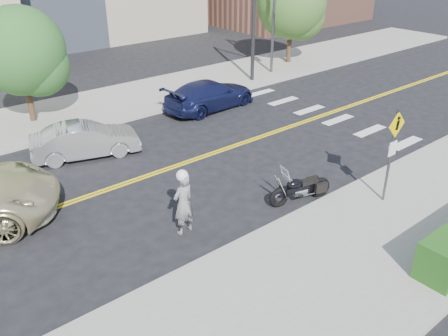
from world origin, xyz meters
TOP-DOWN VIEW (x-y plane):
  - ground_plane at (0.00, 0.00)m, footprint 120.00×120.00m
  - sidewalk_near at (0.00, -7.50)m, footprint 60.00×5.00m
  - sidewalk_far at (0.00, 7.50)m, footprint 60.00×5.00m
  - lamp_post at (12.00, 6.50)m, footprint 0.16×0.16m
  - pedestrian_sign at (4.20, -6.31)m, footprint 0.78×0.08m
  - motorcyclist at (-1.46, -3.61)m, footprint 0.72×0.52m
  - motorcycle at (2.35, -4.52)m, footprint 2.21×1.16m
  - parked_car_silver at (-1.37, 2.85)m, footprint 4.16×2.50m
  - parked_car_blue at (5.50, 4.07)m, footprint 4.84×2.24m
  - tree_far_a at (-1.70, 7.53)m, footprint 3.69×3.69m
  - tree_far_b at (14.47, 7.46)m, footprint 4.18×4.18m

SIDE VIEW (x-z plane):
  - ground_plane at x=0.00m, z-range 0.00..0.00m
  - sidewalk_near at x=0.00m, z-range 0.00..0.15m
  - sidewalk_far at x=0.00m, z-range 0.00..0.15m
  - motorcycle at x=2.35m, z-range 0.00..1.29m
  - parked_car_silver at x=-1.37m, z-range 0.00..1.30m
  - parked_car_blue at x=5.50m, z-range 0.00..1.37m
  - motorcyclist at x=-1.46m, z-range 0.00..1.96m
  - pedestrian_sign at x=4.20m, z-range 0.46..3.46m
  - tree_far_a at x=-1.70m, z-range 0.67..5.71m
  - tree_far_b at x=14.47m, z-range 0.79..6.57m
  - lamp_post at x=12.00m, z-range 0.15..8.15m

